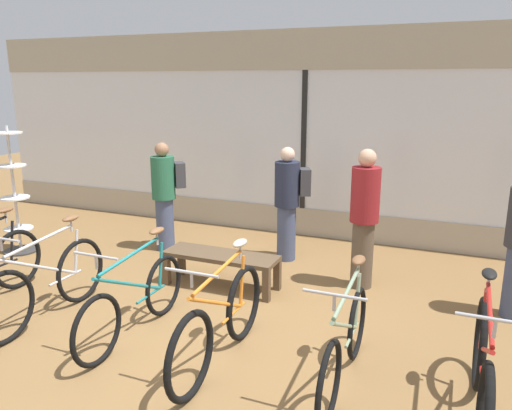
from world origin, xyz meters
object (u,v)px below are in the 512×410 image
bicycle_far_right (482,373)px  customer_near_bench (364,216)px  accessory_rack (16,202)px  customer_mid_floor (165,193)px  display_bench (221,260)px  customer_near_rack (288,200)px  bicycle_center_right (220,323)px  bicycle_right (345,344)px  bicycle_center_left (135,301)px  bicycle_left (46,284)px

bicycle_far_right → customer_near_bench: 2.57m
accessory_rack → customer_mid_floor: (1.94, 0.91, 0.11)m
bicycle_far_right → display_bench: size_ratio=1.28×
bicycle_far_right → customer_near_bench: size_ratio=1.06×
customer_near_rack → bicycle_center_right: bearing=-83.3°
bicycle_right → bicycle_far_right: 1.02m
accessory_rack → bicycle_center_right: bearing=-21.0°
bicycle_right → customer_mid_floor: 4.01m
bicycle_center_right → customer_mid_floor: size_ratio=1.11×
customer_near_rack → customer_mid_floor: customer_mid_floor is taller
bicycle_center_right → bicycle_far_right: bearing=0.2°
bicycle_right → display_bench: 2.32m
bicycle_center_left → customer_near_rack: customer_near_rack is taller
bicycle_far_right → customer_near_rack: (-2.41, 2.74, 0.44)m
accessory_rack → customer_near_bench: bearing=7.4°
bicycle_center_left → customer_near_bench: size_ratio=1.02×
accessory_rack → customer_near_bench: size_ratio=1.09×
customer_near_bench → customer_near_rack: bearing=153.8°
bicycle_left → bicycle_center_left: bearing=3.5°
display_bench → customer_mid_floor: 1.74m
display_bench → customer_near_bench: 1.79m
customer_mid_floor → bicycle_center_right: bearing=-49.4°
bicycle_left → bicycle_center_right: size_ratio=1.00×
customer_near_rack → customer_mid_floor: (-1.80, -0.28, 0.01)m
customer_near_rack → bicycle_left: bearing=-122.7°
bicycle_center_left → customer_near_bench: (1.81, 2.06, 0.52)m
bicycle_center_right → bicycle_left: bearing=178.2°
bicycle_right → bicycle_far_right: bearing=-5.0°
bicycle_left → customer_near_bench: (2.86, 2.12, 0.49)m
customer_mid_floor → customer_near_rack: bearing=8.7°
customer_near_rack → customer_near_bench: bearing=-26.2°
accessory_rack → bicycle_far_right: bearing=-14.2°
bicycle_right → customer_near_bench: customer_near_bench is taller
display_bench → customer_mid_floor: customer_mid_floor is taller
bicycle_left → bicycle_center_right: 2.05m
bicycle_left → bicycle_center_right: (2.04, -0.06, -0.01)m
accessory_rack → customer_mid_floor: size_ratio=1.15×
bicycle_center_right → bicycle_far_right: bicycle_far_right is taller
bicycle_center_right → accessory_rack: 4.36m
bicycle_left → customer_mid_floor: customer_mid_floor is taller
bicycle_center_left → accessory_rack: accessory_rack is taller
bicycle_center_right → customer_near_rack: customer_near_rack is taller
customer_near_bench → display_bench: bearing=-157.0°
bicycle_center_left → customer_near_rack: 2.75m
accessory_rack → customer_near_bench: 4.91m
customer_mid_floor → customer_near_bench: (2.93, -0.28, 0.03)m
bicycle_center_left → bicycle_far_right: (3.09, -0.12, 0.04)m
bicycle_center_left → customer_mid_floor: (-1.12, 2.34, 0.49)m
bicycle_center_left → display_bench: bicycle_center_left is taller
accessory_rack → customer_near_rack: size_ratio=1.16×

